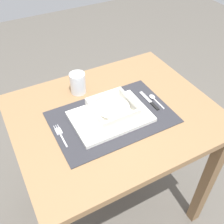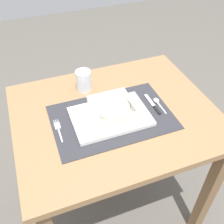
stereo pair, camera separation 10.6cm
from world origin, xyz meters
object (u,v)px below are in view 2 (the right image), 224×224
(drinking_glass, at_px, (84,82))
(butter_knife, at_px, (153,105))
(fork, at_px, (58,129))
(porridge_bowl, at_px, (113,110))
(dining_table, at_px, (115,133))
(spoon, at_px, (157,101))

(drinking_glass, bearing_deg, butter_knife, -41.95)
(fork, distance_m, drinking_glass, 0.27)
(porridge_bowl, height_order, fork, porridge_bowl)
(fork, bearing_deg, dining_table, 1.58)
(butter_knife, bearing_deg, porridge_bowl, -177.17)
(dining_table, distance_m, porridge_bowl, 0.17)
(dining_table, bearing_deg, drinking_glass, 111.38)
(porridge_bowl, relative_size, butter_knife, 1.20)
(butter_knife, bearing_deg, spoon, 33.01)
(porridge_bowl, xyz_separation_m, butter_knife, (0.19, 0.00, -0.03))
(dining_table, xyz_separation_m, spoon, (0.19, -0.01, 0.14))
(porridge_bowl, height_order, spoon, porridge_bowl)
(dining_table, xyz_separation_m, fork, (-0.24, -0.02, 0.13))
(porridge_bowl, xyz_separation_m, drinking_glass, (-0.06, 0.22, 0.00))
(porridge_bowl, bearing_deg, dining_table, 48.55)
(dining_table, relative_size, butter_knife, 6.08)
(fork, distance_m, spoon, 0.43)
(butter_knife, relative_size, drinking_glass, 1.42)
(fork, relative_size, drinking_glass, 1.30)
(dining_table, relative_size, porridge_bowl, 5.08)
(drinking_glass, bearing_deg, spoon, -37.30)
(dining_table, distance_m, butter_knife, 0.21)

